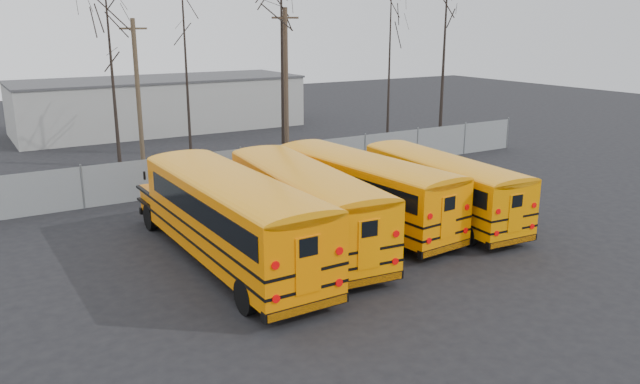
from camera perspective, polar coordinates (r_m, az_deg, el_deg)
ground at (r=23.43m, az=5.12°, el=-5.78°), size 120.00×120.00×0.00m
fence at (r=33.13m, az=-7.23°, el=2.24°), size 40.00×0.04×2.00m
distant_building at (r=52.16m, az=-14.41°, el=7.74°), size 22.00×8.00×4.00m
bus_a at (r=22.07m, az=-8.30°, el=-1.75°), size 2.92×12.19×3.40m
bus_b at (r=23.78m, az=-1.62°, el=-0.64°), size 3.77×11.66×3.21m
bus_c at (r=26.18m, az=3.76°, el=0.69°), size 3.42×11.27×3.11m
bus_d at (r=27.52m, az=10.81°, el=0.91°), size 3.08×10.50×2.90m
utility_pole_left at (r=38.36m, az=-16.30°, el=8.73°), size 1.53×0.39×8.63m
utility_pole_right at (r=39.44m, az=-3.13°, el=9.96°), size 1.59×0.68×9.28m
tree_1 at (r=32.18m, az=-18.33°, el=8.54°), size 0.26×0.26×10.10m
tree_2 at (r=36.82m, az=-12.19°, el=11.87°), size 0.26×0.26×12.86m
tree_3 at (r=39.82m, az=-3.49°, el=12.38°), size 0.26×0.26×12.83m
tree_4 at (r=43.65m, az=6.36°, el=11.51°), size 0.26×0.26×11.23m
tree_5 at (r=44.83m, az=11.24°, el=11.90°), size 0.26×0.26×11.98m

